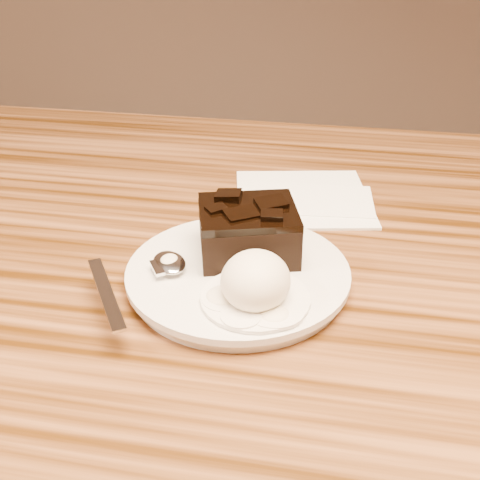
% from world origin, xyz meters
% --- Properties ---
extents(plate, '(0.20, 0.20, 0.02)m').
position_xyz_m(plate, '(0.00, -0.05, 0.76)').
color(plate, silver).
rests_on(plate, dining_table).
extents(brownie, '(0.10, 0.10, 0.04)m').
position_xyz_m(brownie, '(0.01, -0.02, 0.79)').
color(brownie, black).
rests_on(brownie, plate).
extents(ice_cream_scoop, '(0.06, 0.06, 0.05)m').
position_xyz_m(ice_cream_scoop, '(0.03, -0.10, 0.79)').
color(ice_cream_scoop, white).
rests_on(ice_cream_scoop, plate).
extents(melt_puddle, '(0.09, 0.09, 0.00)m').
position_xyz_m(melt_puddle, '(0.03, -0.10, 0.77)').
color(melt_puddle, white).
rests_on(melt_puddle, plate).
extents(spoon, '(0.11, 0.15, 0.01)m').
position_xyz_m(spoon, '(-0.06, -0.06, 0.77)').
color(spoon, silver).
rests_on(spoon, plate).
extents(napkin, '(0.18, 0.18, 0.01)m').
position_xyz_m(napkin, '(0.05, 0.13, 0.75)').
color(napkin, white).
rests_on(napkin, dining_table).
extents(crumb_a, '(0.01, 0.01, 0.00)m').
position_xyz_m(crumb_a, '(0.06, -0.11, 0.77)').
color(crumb_a, black).
rests_on(crumb_a, plate).
extents(crumb_b, '(0.01, 0.01, 0.00)m').
position_xyz_m(crumb_b, '(0.02, -0.05, 0.77)').
color(crumb_b, black).
rests_on(crumb_b, plate).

